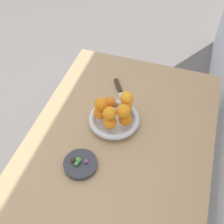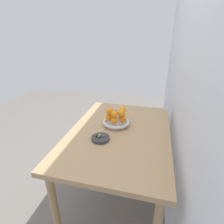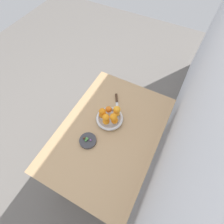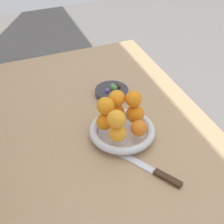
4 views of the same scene
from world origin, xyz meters
name	(u,v)px [view 4 (image 4 of 4)]	position (x,y,z in m)	size (l,w,h in m)	color
dining_table	(100,141)	(0.00, 0.00, 0.65)	(1.10, 0.76, 0.74)	tan
fruit_bowl	(122,132)	(-0.10, -0.05, 0.76)	(0.22, 0.22, 0.04)	silver
candy_dish	(112,92)	(0.15, -0.11, 0.75)	(0.13, 0.13, 0.02)	#333338
orange_0	(139,128)	(-0.15, -0.08, 0.81)	(0.05, 0.05, 0.05)	orange
orange_1	(135,114)	(-0.08, -0.10, 0.81)	(0.06, 0.06, 0.06)	orange
orange_2	(116,111)	(-0.04, -0.05, 0.81)	(0.06, 0.06, 0.06)	orange
orange_3	(105,122)	(-0.08, 0.01, 0.81)	(0.06, 0.06, 0.06)	orange
orange_4	(118,133)	(-0.14, -0.01, 0.81)	(0.06, 0.06, 0.06)	orange
orange_5	(106,106)	(-0.07, 0.00, 0.86)	(0.06, 0.06, 0.06)	orange
orange_6	(134,99)	(-0.07, -0.10, 0.87)	(0.05, 0.05, 0.05)	orange
orange_7	(117,98)	(-0.04, -0.05, 0.86)	(0.06, 0.06, 0.06)	orange
orange_8	(116,119)	(-0.14, -0.01, 0.86)	(0.06, 0.06, 0.06)	orange
candy_ball_0	(114,87)	(0.14, -0.11, 0.77)	(0.02, 0.02, 0.02)	#4C9947
candy_ball_1	(118,86)	(0.15, -0.14, 0.77)	(0.02, 0.02, 0.02)	#472819
candy_ball_2	(107,90)	(0.14, -0.08, 0.77)	(0.02, 0.02, 0.02)	#8C4C99
candy_ball_3	(113,86)	(0.16, -0.12, 0.77)	(0.02, 0.02, 0.02)	#4C9947
candy_ball_4	(115,88)	(0.14, -0.12, 0.77)	(0.02, 0.02, 0.02)	#4C9947
knife	(150,169)	(-0.27, -0.07, 0.75)	(0.23, 0.15, 0.01)	#3F2819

